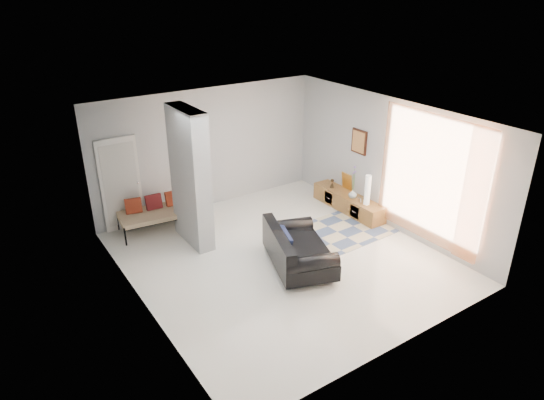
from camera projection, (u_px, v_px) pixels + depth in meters
floor at (282, 258)px, 9.47m from camera, size 6.00×6.00×0.00m
ceiling at (283, 118)px, 8.30m from camera, size 6.00×6.00×0.00m
wall_back at (208, 149)px, 11.15m from camera, size 6.00×0.00×6.00m
wall_front at (408, 266)px, 6.61m from camera, size 6.00×0.00×6.00m
wall_left at (137, 232)px, 7.49m from camera, size 0.00×6.00×6.00m
wall_right at (389, 164)px, 10.27m from camera, size 0.00×6.00×6.00m
partition_column at (190, 178)px, 9.54m from camera, size 0.35×1.20×2.80m
hallway_door at (121, 184)px, 10.22m from camera, size 0.85×0.06×2.04m
curtain at (430, 179)px, 9.34m from camera, size 0.00×2.55×2.55m
wall_art at (359, 142)px, 10.83m from camera, size 0.04×0.45×0.55m
media_console at (348, 202)px, 11.33m from camera, size 0.45×2.04×0.80m
loveseat at (296, 250)px, 9.06m from camera, size 1.50×1.94×0.76m
daybed at (162, 211)px, 10.45m from camera, size 1.96×1.00×0.77m
area_rug at (337, 232)px, 10.42m from camera, size 2.31×1.57×0.01m
cylinder_lamp at (368, 190)px, 10.64m from camera, size 0.13×0.13×0.68m
bronze_figurine at (332, 183)px, 11.59m from camera, size 0.13×0.13×0.22m
vase at (353, 194)px, 11.05m from camera, size 0.20×0.20×0.20m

